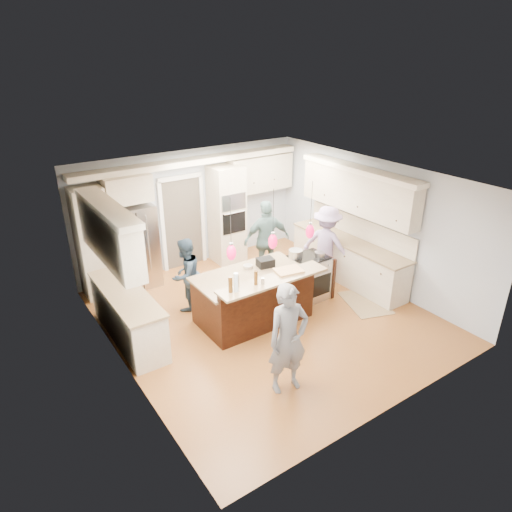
{
  "coord_description": "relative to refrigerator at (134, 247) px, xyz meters",
  "views": [
    {
      "loc": [
        -4.38,
        -6.08,
        4.7
      ],
      "look_at": [
        0.0,
        0.35,
        1.15
      ],
      "focal_mm": 32.0,
      "sensor_mm": 36.0,
      "label": 1
    }
  ],
  "objects": [
    {
      "name": "back_upper_cabinets",
      "position": [
        0.8,
        0.12,
        0.77
      ],
      "size": [
        5.3,
        0.61,
        2.54
      ],
      "color": "beige",
      "rests_on": "ground"
    },
    {
      "name": "person_bar_end",
      "position": [
        0.65,
        -4.44,
        -0.03
      ],
      "size": [
        0.69,
        0.51,
        1.74
      ],
      "primitive_type": "imported",
      "rotation": [
        0.0,
        0.0,
        -0.15
      ],
      "color": "slate",
      "rests_on": "ground"
    },
    {
      "name": "island_range",
      "position": [
        2.71,
        -2.49,
        -0.44
      ],
      "size": [
        0.82,
        0.71,
        0.92
      ],
      "color": "#B7B7BC",
      "rests_on": "ground"
    },
    {
      "name": "person_range_side",
      "position": [
        3.51,
        -2.1,
        -0.05
      ],
      "size": [
        1.04,
        1.27,
        1.71
      ],
      "primitive_type": "imported",
      "rotation": [
        0.0,
        0.0,
        2.0
      ],
      "color": "#A089B8",
      "rests_on": "ground"
    },
    {
      "name": "drink_can",
      "position": [
        1.04,
        -3.23,
        0.28
      ],
      "size": [
        0.07,
        0.07,
        0.11
      ],
      "primitive_type": "cylinder",
      "rotation": [
        0.0,
        0.0,
        0.27
      ],
      "color": "#B7B7BC",
      "rests_on": "kitchen_island"
    },
    {
      "name": "oven_column",
      "position": [
        2.3,
        0.03,
        0.25
      ],
      "size": [
        0.72,
        0.69,
        2.3
      ],
      "color": "beige",
      "rests_on": "ground"
    },
    {
      "name": "beer_bottle_a",
      "position": [
        0.46,
        -3.17,
        0.36
      ],
      "size": [
        0.07,
        0.07,
        0.28
      ],
      "primitive_type": "cylinder",
      "rotation": [
        0.0,
        0.0,
        -0.03
      ],
      "color": "#492A0D",
      "rests_on": "kitchen_island"
    },
    {
      "name": "beer_bottle_c",
      "position": [
        0.65,
        -3.08,
        0.33
      ],
      "size": [
        0.06,
        0.06,
        0.22
      ],
      "primitive_type": "cylinder",
      "rotation": [
        0.0,
        0.0,
        0.17
      ],
      "color": "#492A0D",
      "rests_on": "kitchen_island"
    },
    {
      "name": "kitchen_island",
      "position": [
        1.3,
        -2.57,
        -0.41
      ],
      "size": [
        2.1,
        1.46,
        1.12
      ],
      "color": "black",
      "rests_on": "ground"
    },
    {
      "name": "floor_rug",
      "position": [
        3.51,
        -3.36,
        -0.89
      ],
      "size": [
        1.05,
        1.27,
        0.01
      ],
      "primitive_type": "cube",
      "rotation": [
        0.0,
        0.0,
        -0.32
      ],
      "color": "#9B7A54",
      "rests_on": "ground"
    },
    {
      "name": "pendant_lights",
      "position": [
        1.3,
        -3.15,
        0.9
      ],
      "size": [
        1.75,
        0.15,
        1.03
      ],
      "color": "black",
      "rests_on": "ground"
    },
    {
      "name": "room_shell",
      "position": [
        1.55,
        -2.64,
        0.92
      ],
      "size": [
        5.54,
        6.04,
        2.72
      ],
      "color": "#B2BCC6",
      "rests_on": "ground"
    },
    {
      "name": "person_far_left",
      "position": [
        0.46,
        -1.49,
        -0.17
      ],
      "size": [
        0.88,
        0.81,
        1.46
      ],
      "primitive_type": "imported",
      "rotation": [
        0.0,
        0.0,
        3.61
      ],
      "color": "#273A4D",
      "rests_on": "ground"
    },
    {
      "name": "refrigerator",
      "position": [
        0.0,
        0.0,
        0.0
      ],
      "size": [
        0.9,
        0.7,
        1.8
      ],
      "primitive_type": "cube",
      "color": "#B7B7BC",
      "rests_on": "ground"
    },
    {
      "name": "pot_large",
      "position": [
        2.45,
        -2.37,
        0.1
      ],
      "size": [
        0.27,
        0.27,
        0.16
      ],
      "primitive_type": "cylinder",
      "color": "#B7B7BC",
      "rests_on": "island_range"
    },
    {
      "name": "water_bottle",
      "position": [
        0.55,
        -3.2,
        0.39
      ],
      "size": [
        0.1,
        0.1,
        0.33
      ],
      "primitive_type": "cylinder",
      "rotation": [
        0.0,
        0.0,
        -0.39
      ],
      "color": "silver",
      "rests_on": "kitchen_island"
    },
    {
      "name": "right_counter_run",
      "position": [
        3.99,
        -2.34,
        0.16
      ],
      "size": [
        0.64,
        3.1,
        2.51
      ],
      "color": "beige",
      "rests_on": "ground"
    },
    {
      "name": "cutting_board",
      "position": [
        1.69,
        -3.11,
        0.24
      ],
      "size": [
        0.53,
        0.42,
        0.04
      ],
      "primitive_type": "cube",
      "rotation": [
        0.0,
        0.0,
        -0.19
      ],
      "color": "tan",
      "rests_on": "kitchen_island"
    },
    {
      "name": "person_far_right",
      "position": [
        2.55,
        -1.24,
        -0.01
      ],
      "size": [
        1.11,
        0.68,
        1.77
      ],
      "primitive_type": "imported",
      "rotation": [
        0.0,
        0.0,
        2.89
      ],
      "color": "slate",
      "rests_on": "ground"
    },
    {
      "name": "left_cabinets",
      "position": [
        -0.89,
        -1.84,
        0.16
      ],
      "size": [
        0.64,
        2.3,
        2.51
      ],
      "color": "beige",
      "rests_on": "ground"
    },
    {
      "name": "pot_small",
      "position": [
        2.86,
        -2.61,
        0.07
      ],
      "size": [
        0.2,
        0.2,
        0.1
      ],
      "primitive_type": "cylinder",
      "color": "#B7B7BC",
      "rests_on": "island_range"
    },
    {
      "name": "ground_plane",
      "position": [
        1.55,
        -2.64,
        -0.9
      ],
      "size": [
        6.0,
        6.0,
        0.0
      ],
      "primitive_type": "plane",
      "color": "#AD712F",
      "rests_on": "ground"
    },
    {
      "name": "beer_bottle_b",
      "position": [
        0.94,
        -3.18,
        0.35
      ],
      "size": [
        0.07,
        0.07,
        0.25
      ],
      "primitive_type": "cylinder",
      "rotation": [
        0.0,
        0.0,
        -0.09
      ],
      "color": "#492A0D",
      "rests_on": "kitchen_island"
    }
  ]
}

